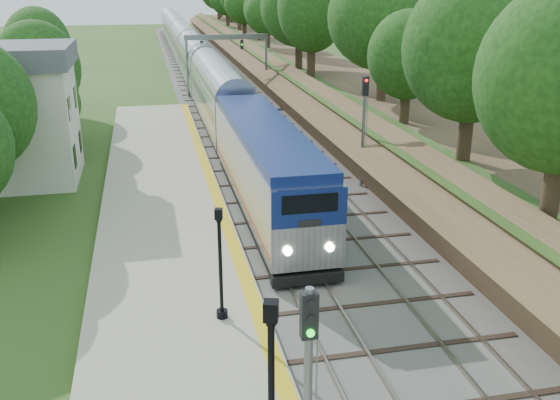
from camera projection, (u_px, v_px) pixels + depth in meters
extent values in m
cube|color=#4C4944|center=(218.00, 88.00, 68.32)|extent=(9.50, 170.00, 0.12)
cube|color=gray|center=(193.00, 88.00, 67.73)|extent=(0.08, 170.00, 0.16)
cube|color=gray|center=(206.00, 87.00, 68.02)|extent=(0.08, 170.00, 0.16)
cube|color=gray|center=(229.00, 86.00, 68.52)|extent=(0.08, 170.00, 0.16)
cube|color=gray|center=(242.00, 86.00, 68.81)|extent=(0.08, 170.00, 0.16)
cube|color=#A99F88|center=(170.00, 263.00, 26.38)|extent=(6.40, 68.00, 0.38)
cube|color=gold|center=(237.00, 253.00, 26.87)|extent=(0.55, 68.00, 0.01)
cube|color=brown|center=(302.00, 72.00, 69.70)|extent=(9.00, 170.00, 3.00)
cube|color=brown|center=(268.00, 75.00, 69.00)|extent=(4.47, 170.00, 4.54)
cylinder|color=#332316|center=(289.00, 47.00, 68.45)|extent=(0.60, 0.60, 2.62)
sphere|color=#14340E|center=(289.00, 13.00, 67.25)|extent=(5.70, 5.70, 5.70)
cylinder|color=#332316|center=(228.00, 18.00, 114.45)|extent=(0.60, 0.60, 2.62)
cube|color=silver|center=(3.00, 126.00, 36.43)|extent=(8.00, 6.00, 6.80)
cube|color=black|center=(75.00, 156.00, 36.11)|extent=(0.05, 1.10, 1.30)
cube|color=black|center=(80.00, 141.00, 39.42)|extent=(0.05, 1.10, 1.30)
cube|color=black|center=(69.00, 109.00, 35.16)|extent=(0.05, 1.10, 1.30)
cube|color=black|center=(75.00, 97.00, 38.47)|extent=(0.05, 1.10, 1.30)
cylinder|color=slate|center=(187.00, 67.00, 62.00)|extent=(0.24, 0.24, 6.20)
cylinder|color=slate|center=(266.00, 65.00, 63.57)|extent=(0.24, 0.24, 6.20)
cube|color=slate|center=(227.00, 37.00, 61.82)|extent=(8.40, 0.25, 0.50)
cube|color=black|center=(202.00, 45.00, 61.44)|extent=(0.30, 0.20, 0.90)
cube|color=black|center=(242.00, 44.00, 62.23)|extent=(0.30, 0.20, 0.90)
cylinder|color=#332316|center=(34.00, 179.00, 33.88)|extent=(0.60, 0.60, 2.45)
sphere|color=#14340E|center=(25.00, 119.00, 32.76)|extent=(5.32, 5.32, 5.32)
cylinder|color=#332316|center=(65.00, 118.00, 48.60)|extent=(0.60, 0.60, 2.45)
sphere|color=#14340E|center=(60.00, 75.00, 47.47)|extent=(5.32, 5.32, 5.32)
cube|color=black|center=(266.00, 202.00, 32.44)|extent=(2.71, 16.99, 0.59)
cube|color=#B7BAC1|center=(265.00, 166.00, 31.77)|extent=(2.95, 17.70, 3.34)
cube|color=navy|center=(265.00, 129.00, 31.13)|extent=(2.83, 16.99, 0.43)
cube|color=navy|center=(310.00, 208.00, 23.28)|extent=(2.92, 0.10, 1.48)
cube|color=black|center=(310.00, 204.00, 23.18)|extent=(2.16, 0.06, 0.74)
cube|color=maroon|center=(265.00, 187.00, 32.15)|extent=(2.97, 17.35, 0.10)
cube|color=#B7BAC1|center=(220.00, 102.00, 49.63)|extent=(2.95, 19.67, 3.84)
cube|color=#B7BAC1|center=(198.00, 67.00, 68.27)|extent=(2.95, 19.67, 3.84)
cube|color=#B7BAC1|center=(185.00, 48.00, 86.91)|extent=(2.95, 19.67, 3.84)
cube|color=#B7BAC1|center=(177.00, 35.00, 105.56)|extent=(2.95, 19.67, 3.84)
cube|color=#B7BAC1|center=(171.00, 26.00, 124.20)|extent=(2.95, 19.67, 3.84)
cube|color=black|center=(271.00, 311.00, 13.00)|extent=(0.39, 0.39, 0.44)
cube|color=silver|center=(271.00, 311.00, 13.00)|extent=(0.28, 0.28, 0.33)
cylinder|color=black|center=(222.00, 314.00, 21.81)|extent=(0.40, 0.40, 0.27)
cylinder|color=black|center=(221.00, 268.00, 21.21)|extent=(0.13, 0.13, 3.56)
cube|color=black|center=(219.00, 214.00, 20.54)|extent=(0.31, 0.31, 0.37)
cube|color=silver|center=(219.00, 214.00, 20.54)|extent=(0.22, 0.22, 0.27)
cube|color=black|center=(309.00, 315.00, 11.99)|extent=(0.33, 0.22, 0.99)
cylinder|color=#0CE526|center=(311.00, 319.00, 11.87)|extent=(0.16, 0.06, 0.16)
cylinder|color=slate|center=(363.00, 132.00, 35.30)|extent=(0.19, 0.19, 6.42)
cube|color=black|center=(365.00, 86.00, 34.42)|extent=(0.35, 0.23, 1.04)
cylinder|color=#FF0C0C|center=(366.00, 87.00, 34.30)|extent=(0.17, 0.06, 0.17)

